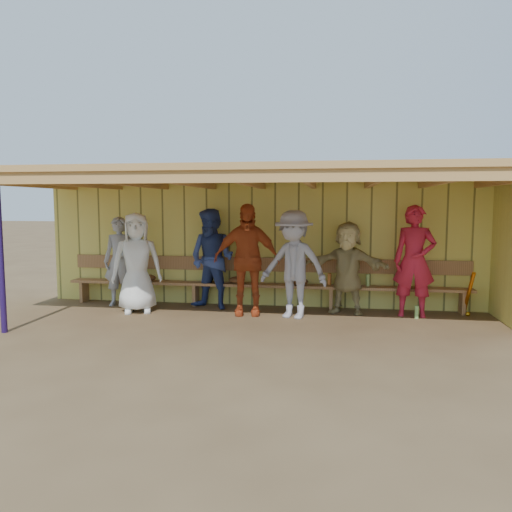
% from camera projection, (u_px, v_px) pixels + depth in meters
% --- Properties ---
extents(ground, '(90.00, 90.00, 0.00)m').
position_uv_depth(ground, '(253.00, 320.00, 8.40)').
color(ground, brown).
rests_on(ground, ground).
extents(player_a, '(0.66, 0.46, 1.71)m').
position_uv_depth(player_a, '(120.00, 261.00, 9.53)').
color(player_a, '#9B9DA4').
rests_on(player_a, ground).
extents(player_b, '(1.02, 0.85, 1.80)m').
position_uv_depth(player_b, '(137.00, 263.00, 8.93)').
color(player_b, white).
rests_on(player_b, ground).
extents(player_c, '(1.08, 0.95, 1.86)m').
position_uv_depth(player_c, '(212.00, 259.00, 9.24)').
color(player_c, '#324589').
rests_on(player_c, ground).
extents(player_d, '(1.19, 0.60, 1.95)m').
position_uv_depth(player_d, '(247.00, 260.00, 8.74)').
color(player_d, '#BD471E').
rests_on(player_d, ground).
extents(player_e, '(1.34, 1.00, 1.84)m').
position_uv_depth(player_e, '(294.00, 264.00, 8.49)').
color(player_e, '#9E9BA4').
rests_on(player_e, ground).
extents(player_f, '(1.60, 0.87, 1.64)m').
position_uv_depth(player_f, '(347.00, 268.00, 8.86)').
color(player_f, tan).
rests_on(player_f, ground).
extents(player_g, '(0.75, 0.54, 1.93)m').
position_uv_depth(player_g, '(414.00, 261.00, 8.60)').
color(player_g, red).
rests_on(player_g, ground).
extents(dugout_structure, '(8.80, 3.20, 2.50)m').
position_uv_depth(dugout_structure, '(281.00, 218.00, 8.84)').
color(dugout_structure, '#E7DD62').
rests_on(dugout_structure, ground).
extents(bench, '(7.60, 0.34, 0.93)m').
position_uv_depth(bench, '(262.00, 279.00, 9.44)').
color(bench, '#A67547').
rests_on(bench, ground).
extents(dugout_equipment, '(6.10, 0.62, 0.80)m').
position_uv_depth(dugout_equipment, '(264.00, 282.00, 9.31)').
color(dugout_equipment, orange).
rests_on(dugout_equipment, ground).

